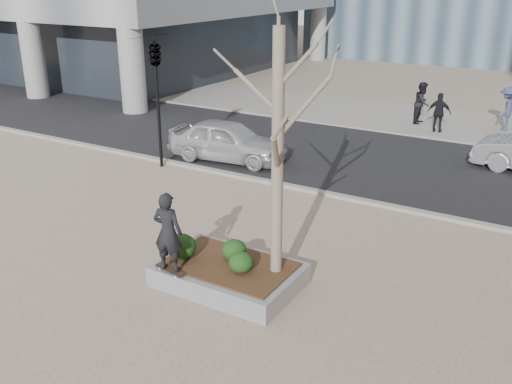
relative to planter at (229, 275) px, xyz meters
The scene contains 16 objects.
ground 1.02m from the planter, behind, with size 120.00×120.00×0.00m, color tan.
street 10.05m from the planter, 95.71° to the left, with size 60.00×8.00×0.02m, color black.
far_sidewalk 17.03m from the planter, 93.37° to the left, with size 60.00×6.00×0.02m, color gray.
planter is the anchor object (origin of this frame).
planter_mulch 0.25m from the planter, ahead, with size 2.70×1.70×0.04m, color #382314.
sycamore_tree 3.71m from the planter, 16.70° to the left, with size 2.80×2.80×6.60m, color gray, non-canonical shape.
shrub_left 1.22m from the planter, 164.74° to the right, with size 0.65×0.65×0.55m, color #193511.
shrub_middle 0.55m from the planter, 93.14° to the left, with size 0.54×0.54×0.46m, color #133E16.
shrub_right 0.65m from the planter, 20.32° to the right, with size 0.52×0.52×0.45m, color #183A12.
skateboard 1.29m from the planter, 135.81° to the right, with size 0.78×0.20×0.07m, color black, non-canonical shape.
skateboarder 1.72m from the planter, 135.81° to the right, with size 0.63×0.41×1.73m, color black.
police_car 8.82m from the planter, 123.48° to the left, with size 1.73×4.31×1.47m, color silver.
pedestrian_a 16.35m from the planter, 91.27° to the left, with size 0.90×0.70×1.85m, color black.
pedestrian_b 17.26m from the planter, 79.73° to the left, with size 1.20×0.69×1.86m, color #393F67.
pedestrian_c 15.20m from the planter, 87.41° to the left, with size 0.98×0.41×1.67m, color black.
traffic_light_near 8.82m from the planter, 139.25° to the left, with size 0.60×2.48×4.50m, color black, non-canonical shape.
Camera 1 is at (7.09, -9.11, 6.38)m, focal length 40.00 mm.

